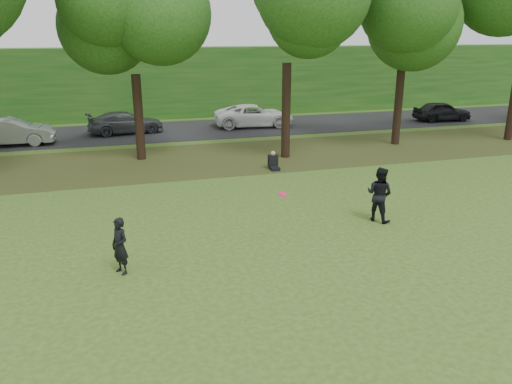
# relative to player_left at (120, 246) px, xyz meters

# --- Properties ---
(ground) EXTENTS (120.00, 120.00, 0.00)m
(ground) POSITION_rel_player_left_xyz_m (4.37, -1.46, -0.76)
(ground) COLOR #335119
(ground) RESTS_ON ground
(leaf_litter) EXTENTS (60.00, 7.00, 0.01)m
(leaf_litter) POSITION_rel_player_left_xyz_m (4.37, 11.54, -0.75)
(leaf_litter) COLOR #443818
(leaf_litter) RESTS_ON ground
(street) EXTENTS (70.00, 7.00, 0.02)m
(street) POSITION_rel_player_left_xyz_m (4.37, 19.54, -0.75)
(street) COLOR black
(street) RESTS_ON ground
(far_hedge) EXTENTS (70.00, 3.00, 5.00)m
(far_hedge) POSITION_rel_player_left_xyz_m (4.37, 25.54, 1.74)
(far_hedge) COLOR #174E16
(far_hedge) RESTS_ON ground
(player_left) EXTENTS (0.61, 0.66, 1.51)m
(player_left) POSITION_rel_player_left_xyz_m (0.00, 0.00, 0.00)
(player_left) COLOR black
(player_left) RESTS_ON ground
(player_right) EXTENTS (1.08, 1.13, 1.84)m
(player_right) POSITION_rel_player_left_xyz_m (8.34, 1.54, 0.16)
(player_right) COLOR black
(player_right) RESTS_ON ground
(parked_cars) EXTENTS (39.07, 4.14, 1.54)m
(parked_cars) POSITION_rel_player_left_xyz_m (2.56, 18.59, -0.01)
(parked_cars) COLOR black
(parked_cars) RESTS_ON street
(frisbee) EXTENTS (0.35, 0.35, 0.12)m
(frisbee) POSITION_rel_player_left_xyz_m (4.55, 0.39, 0.86)
(frisbee) COLOR #FF1561
(frisbee) RESTS_ON ground
(seated_person) EXTENTS (0.45, 0.75, 0.83)m
(seated_person) POSITION_rel_player_left_xyz_m (7.06, 8.81, -0.45)
(seated_person) COLOR black
(seated_person) RESTS_ON ground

